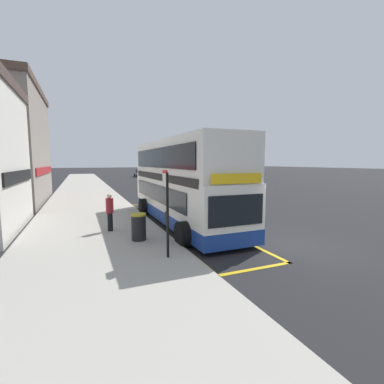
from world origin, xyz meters
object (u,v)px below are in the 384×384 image
(bus_stop_sign, at_px, (167,207))
(parked_car_teal_behind, at_px, (166,179))
(double_decker_bus, at_px, (181,185))
(parked_car_navy_far, at_px, (184,182))
(parked_car_maroon_kerbside, at_px, (185,185))
(parked_car_grey_distant, at_px, (140,173))
(litter_bin, at_px, (139,227))
(pedestrian_waiting_near_sign, at_px, (110,211))

(bus_stop_sign, height_order, parked_car_teal_behind, bus_stop_sign)
(parked_car_teal_behind, bearing_deg, double_decker_bus, -102.90)
(parked_car_teal_behind, bearing_deg, parked_car_navy_far, -86.46)
(double_decker_bus, xyz_separation_m, parked_car_navy_far, (7.17, 18.33, -1.27))
(double_decker_bus, height_order, parked_car_maroon_kerbside, double_decker_bus)
(double_decker_bus, relative_size, parked_car_grey_distant, 2.67)
(bus_stop_sign, distance_m, parked_car_teal_behind, 32.23)
(bus_stop_sign, bearing_deg, litter_bin, 102.05)
(double_decker_bus, distance_m, parked_car_teal_behind, 26.58)
(double_decker_bus, relative_size, pedestrian_waiting_near_sign, 6.48)
(parked_car_teal_behind, xyz_separation_m, pedestrian_waiting_near_sign, (-10.85, -26.55, 0.29))
(parked_car_grey_distant, distance_m, pedestrian_waiting_near_sign, 48.45)
(pedestrian_waiting_near_sign, relative_size, litter_bin, 1.60)
(bus_stop_sign, distance_m, pedestrian_waiting_near_sign, 4.54)
(parked_car_maroon_kerbside, bearing_deg, parked_car_navy_far, 72.11)
(double_decker_bus, xyz_separation_m, litter_bin, (-2.90, -2.91, -1.38))
(double_decker_bus, bearing_deg, parked_car_teal_behind, 74.64)
(pedestrian_waiting_near_sign, distance_m, litter_bin, 2.20)
(parked_car_navy_far, bearing_deg, parked_car_grey_distant, -88.75)
(double_decker_bus, distance_m, bus_stop_sign, 5.74)
(double_decker_bus, relative_size, parked_car_navy_far, 2.67)
(parked_car_maroon_kerbside, height_order, parked_car_grey_distant, same)
(parked_car_teal_behind, xyz_separation_m, litter_bin, (-9.93, -28.51, -0.11))
(double_decker_bus, xyz_separation_m, parked_car_teal_behind, (7.03, 25.60, -1.27))
(parked_car_maroon_kerbside, relative_size, pedestrian_waiting_near_sign, 2.42)
(double_decker_bus, height_order, bus_stop_sign, double_decker_bus)
(bus_stop_sign, xyz_separation_m, litter_bin, (-0.49, 2.29, -1.13))
(parked_car_grey_distant, bearing_deg, bus_stop_sign, 78.91)
(parked_car_teal_behind, relative_size, pedestrian_waiting_near_sign, 2.42)
(double_decker_bus, distance_m, pedestrian_waiting_near_sign, 4.05)
(double_decker_bus, xyz_separation_m, parked_car_grey_distant, (7.29, 46.21, -1.27))
(bus_stop_sign, height_order, pedestrian_waiting_near_sign, bus_stop_sign)
(parked_car_maroon_kerbside, xyz_separation_m, pedestrian_waiting_near_sign, (-9.13, -14.07, 0.29))
(parked_car_grey_distant, bearing_deg, parked_car_navy_far, 89.36)
(parked_car_navy_far, bearing_deg, parked_car_teal_behind, -87.43)
(bus_stop_sign, distance_m, parked_car_grey_distant, 52.33)
(parked_car_teal_behind, bearing_deg, litter_bin, -106.76)
(parked_car_maroon_kerbside, bearing_deg, litter_bin, -115.45)
(parked_car_maroon_kerbside, bearing_deg, parked_car_teal_behind, 83.87)
(parked_car_maroon_kerbside, relative_size, parked_car_navy_far, 1.00)
(bus_stop_sign, height_order, litter_bin, bus_stop_sign)
(bus_stop_sign, bearing_deg, parked_car_teal_behind, 72.95)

